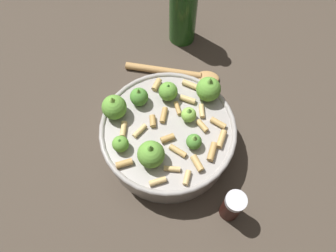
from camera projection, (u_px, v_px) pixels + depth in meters
ground_plane at (168, 144)px, 0.66m from camera, size 2.40×2.40×0.00m
cooking_pan at (167, 134)px, 0.62m from camera, size 0.25×0.25×0.13m
pepper_shaker at (232, 206)px, 0.56m from camera, size 0.04×0.04×0.08m
olive_oil_bottle at (183, 8)px, 0.71m from camera, size 0.06×0.06×0.22m
wooden_spoon at (178, 73)px, 0.73m from camera, size 0.15×0.19×0.02m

